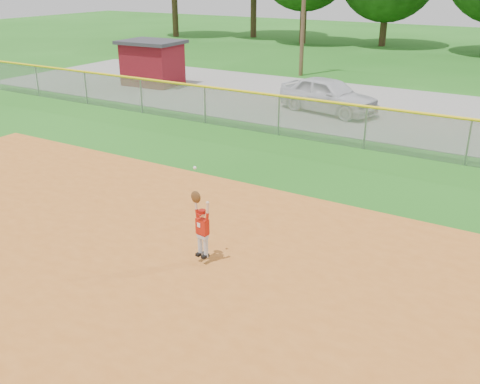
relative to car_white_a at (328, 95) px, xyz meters
name	(u,v)px	position (x,y,z in m)	size (l,w,h in m)	color
ground	(198,280)	(3.09, -14.22, -0.79)	(120.00, 120.00, 0.00)	#1E6216
clay_infield	(86,367)	(3.09, -17.22, -0.77)	(24.00, 16.00, 0.04)	#BB6321
parking_strip	(409,113)	(3.09, 1.78, -0.77)	(44.00, 10.00, 0.03)	gray
car_white_a	(328,95)	(0.00, 0.00, 0.00)	(1.79, 4.45, 1.52)	silver
utility_shed	(152,63)	(-10.52, 0.92, 0.42)	(3.28, 2.61, 2.38)	#5E0D15
outfield_fence	(366,124)	(3.09, -4.22, 0.09)	(40.06, 0.10, 1.55)	gray
ballplayer	(201,225)	(2.79, -13.61, 0.10)	(0.48, 0.22, 1.96)	silver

